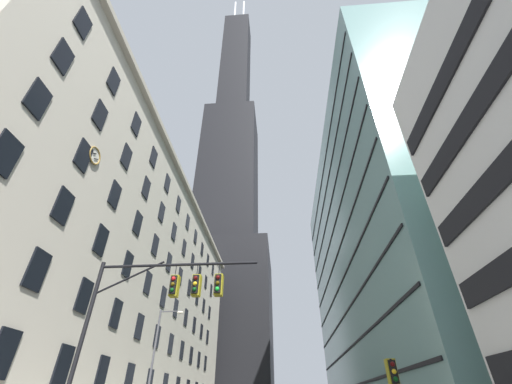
{
  "coord_description": "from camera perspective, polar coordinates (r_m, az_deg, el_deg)",
  "views": [
    {
      "loc": [
        2.58,
        -13.05,
        1.82
      ],
      "look_at": [
        -0.58,
        27.82,
        29.84
      ],
      "focal_mm": 22.19,
      "sensor_mm": 36.0,
      "label": 1
    }
  ],
  "objects": [
    {
      "name": "traffic_light_near_right",
      "position": [
        16.97,
        23.56,
        -28.26
      ],
      "size": [
        0.4,
        0.63,
        3.48
      ],
      "color": "black",
      "rests_on": "sidewalk_right"
    },
    {
      "name": "dark_skyscraper",
      "position": [
        110.44,
        -5.16,
        -2.64
      ],
      "size": [
        28.44,
        28.44,
        205.86
      ],
      "color": "black",
      "rests_on": "ground"
    },
    {
      "name": "glass_office_midrise",
      "position": [
        51.75,
        21.87,
        -10.92
      ],
      "size": [
        14.17,
        53.64,
        40.68
      ],
      "color": "gray",
      "rests_on": "ground"
    },
    {
      "name": "station_building",
      "position": [
        46.22,
        -23.85,
        -15.04
      ],
      "size": [
        15.73,
        63.83,
        29.95
      ],
      "color": "beige",
      "rests_on": "ground"
    },
    {
      "name": "street_lamppost",
      "position": [
        30.54,
        -17.5,
        -26.41
      ],
      "size": [
        2.14,
        0.32,
        8.88
      ],
      "color": "#47474C",
      "rests_on": "sidewalk_left"
    },
    {
      "name": "traffic_signal_mast",
      "position": [
        16.74,
        -16.61,
        -18.44
      ],
      "size": [
        8.26,
        0.63,
        7.96
      ],
      "color": "black",
      "rests_on": "sidewalk_left"
    }
  ]
}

